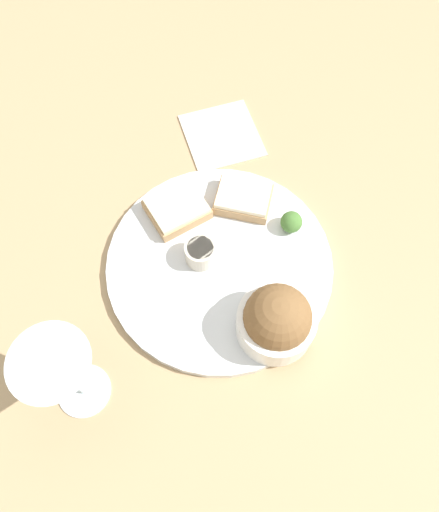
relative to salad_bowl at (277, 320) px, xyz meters
The scene contains 9 objects.
ground_plane 0.13m from the salad_bowl, 70.28° to the right, with size 4.00×4.00×0.00m, color tan.
dinner_plate 0.13m from the salad_bowl, 70.28° to the right, with size 0.33×0.33×0.01m.
salad_bowl is the anchor object (origin of this frame).
sauce_ramekin 0.15m from the salad_bowl, 63.43° to the right, with size 0.05×0.05×0.03m.
cheese_toast_near 0.23m from the salad_bowl, 69.82° to the right, with size 0.10×0.09×0.03m.
cheese_toast_far 0.20m from the salad_bowl, 96.08° to the right, with size 0.10×0.10×0.03m.
wine_glass 0.27m from the salad_bowl, ahead, with size 0.09×0.09×0.15m.
garnish 0.16m from the salad_bowl, 118.10° to the right, with size 0.03×0.03×0.03m.
napkin 0.35m from the salad_bowl, 95.17° to the right, with size 0.12×0.13×0.01m.
Camera 1 is at (0.09, 0.29, 0.66)m, focal length 35.00 mm.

